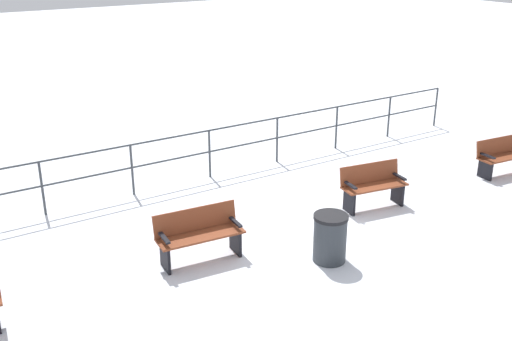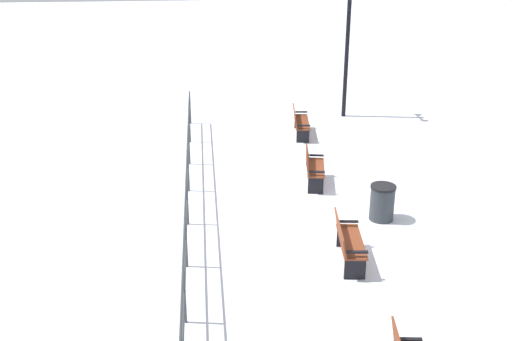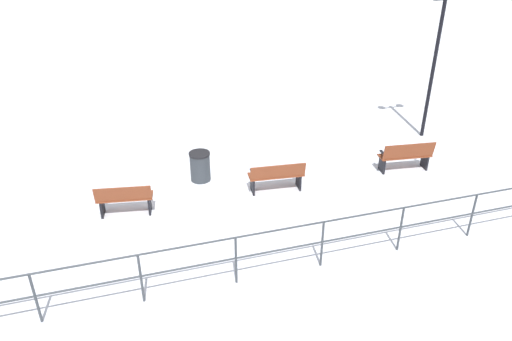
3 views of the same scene
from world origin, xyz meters
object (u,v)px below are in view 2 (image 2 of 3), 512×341
Objects in this scene: bench_third at (313,168)px; bench_fourth at (300,122)px; bench_second at (348,241)px; lamppost_middle at (348,33)px; trash_bin at (382,202)px.

bench_fourth is (0.26, 3.94, -0.02)m from bench_third.
lamppost_middle is (2.10, 9.78, 2.41)m from bench_second.
bench_third is 1.68× the size of trash_bin.
bench_fourth is at bearing -134.52° from lamppost_middle.
bench_third is 0.85× the size of bench_fourth.
bench_third reaches higher than trash_bin.
bench_second is at bearing -123.76° from trash_bin.
bench_fourth is 1.98× the size of trash_bin.
trash_bin is (1.23, -2.12, -0.05)m from bench_third.
trash_bin is at bearing -96.27° from lamppost_middle.
bench_second is at bearing -85.89° from bench_fourth.
bench_third is 0.31× the size of lamppost_middle.
lamppost_middle is 5.41× the size of trash_bin.
bench_fourth is 0.37× the size of lamppost_middle.
bench_second is 7.90m from bench_fourth.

